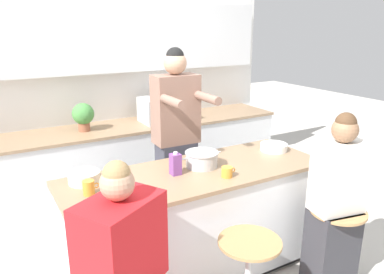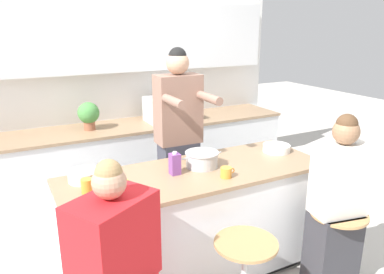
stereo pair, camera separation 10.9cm
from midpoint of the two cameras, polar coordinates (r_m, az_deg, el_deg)
ground_plane at (r=3.28m, az=-0.33°, el=-19.88°), size 16.00×16.00×0.00m
wall_back at (r=4.37m, az=-12.77°, el=10.90°), size 3.99×0.22×2.70m
back_counter at (r=4.32m, az=-10.56°, el=-3.99°), size 3.70×0.67×0.90m
kitchen_island at (r=3.03m, az=-0.35°, el=-12.99°), size 2.05×0.74×0.90m
bar_stool_rightmost at (r=3.10m, az=19.90°, el=-14.94°), size 0.41×0.41×0.65m
person_cooking at (r=3.38m, az=-3.30°, el=-1.66°), size 0.41×0.56×1.78m
person_seated_near at (r=2.98m, az=19.96°, el=-10.71°), size 0.40×0.32×1.39m
cooking_pot at (r=2.91m, az=0.41°, el=-3.41°), size 0.35×0.26×0.12m
fruit_bowl at (r=3.35m, az=11.44°, el=-1.51°), size 0.24×0.24×0.06m
mixing_bowl_steel at (r=2.75m, az=-17.21°, el=-5.91°), size 0.22×0.22×0.08m
coffee_cup_near at (r=2.55m, az=-16.63°, el=-7.43°), size 0.11×0.08×0.10m
coffee_cup_far at (r=2.73m, az=4.22°, el=-5.33°), size 0.11×0.08×0.08m
banana_bunch at (r=2.64m, az=-12.13°, el=-6.74°), size 0.17×0.12×0.05m
juice_carton at (r=2.76m, az=-3.67°, el=-4.14°), size 0.07×0.07×0.17m
microwave at (r=4.27m, az=-5.24°, el=4.20°), size 0.48×0.36×0.28m
potted_plant at (r=4.03m, az=-17.00°, el=3.20°), size 0.22×0.22×0.29m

